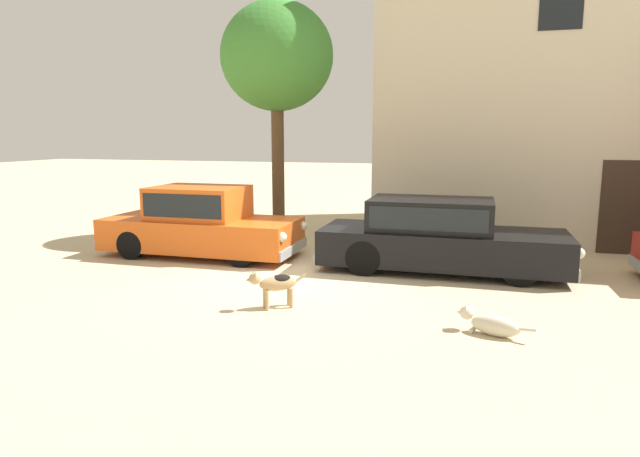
# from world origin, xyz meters

# --- Properties ---
(ground_plane) EXTENTS (80.00, 80.00, 0.00)m
(ground_plane) POSITION_xyz_m (0.00, 0.00, 0.00)
(ground_plane) COLOR #CCB78E
(parked_sedan_nearest) EXTENTS (4.41, 1.75, 1.53)m
(parked_sedan_nearest) POSITION_xyz_m (-2.50, 1.15, 0.75)
(parked_sedan_nearest) COLOR #D15619
(parked_sedan_nearest) RESTS_ON ground_plane
(parked_sedan_second) EXTENTS (4.84, 1.72, 1.42)m
(parked_sedan_second) POSITION_xyz_m (2.65, 1.15, 0.71)
(parked_sedan_second) COLOR black
(parked_sedan_second) RESTS_ON ground_plane
(stray_dog_spotted) EXTENTS (0.85, 0.62, 0.62)m
(stray_dog_spotted) POSITION_xyz_m (0.40, -1.96, 0.40)
(stray_dog_spotted) COLOR tan
(stray_dog_spotted) RESTS_ON ground_plane
(stray_dog_tan) EXTENTS (1.04, 0.45, 0.38)m
(stray_dog_tan) POSITION_xyz_m (3.58, -2.24, 0.15)
(stray_dog_tan) COLOR beige
(stray_dog_tan) RESTS_ON ground_plane
(acacia_tree_left) EXTENTS (2.83, 2.55, 5.92)m
(acacia_tree_left) POSITION_xyz_m (-1.58, 3.64, 4.52)
(acacia_tree_left) COLOR brown
(acacia_tree_left) RESTS_ON ground_plane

